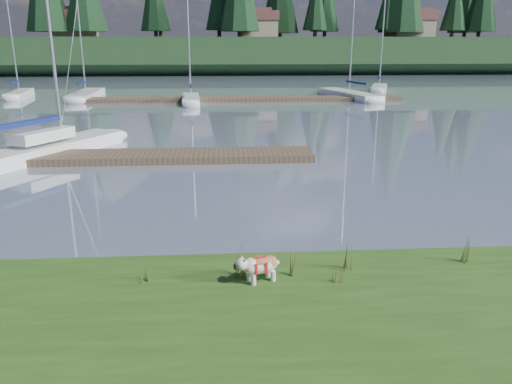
{
  "coord_description": "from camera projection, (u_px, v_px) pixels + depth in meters",
  "views": [
    {
      "loc": [
        0.33,
        -11.37,
        4.72
      ],
      "look_at": [
        1.05,
        -0.5,
        1.41
      ],
      "focal_mm": 35.0,
      "sensor_mm": 36.0,
      "label": 1
    }
  ],
  "objects": [
    {
      "name": "sailboat_main",
      "position": [
        62.0,
        143.0,
        21.84
      ],
      "size": [
        5.44,
        7.91,
        11.84
      ],
      "rotation": [
        0.0,
        0.0,
        1.05
      ],
      "color": "white",
      "rests_on": "ground"
    },
    {
      "name": "weed_2",
      "position": [
        350.0,
        257.0,
        9.85
      ],
      "size": [
        0.17,
        0.14,
        0.65
      ],
      "color": "#475B23",
      "rests_on": "bank"
    },
    {
      "name": "house_0",
      "position": [
        74.0,
        23.0,
        75.53
      ],
      "size": [
        6.3,
        5.3,
        4.65
      ],
      "color": "gray",
      "rests_on": "ridge"
    },
    {
      "name": "bulldog",
      "position": [
        260.0,
        265.0,
        9.38
      ],
      "size": [
        0.91,
        0.58,
        0.54
      ],
      "rotation": [
        0.0,
        0.0,
        3.5
      ],
      "color": "silver",
      "rests_on": "bank"
    },
    {
      "name": "weed_5",
      "position": [
        467.0,
        250.0,
        10.18
      ],
      "size": [
        0.17,
        0.14,
        0.64
      ],
      "color": "#475B23",
      "rests_on": "bank"
    },
    {
      "name": "dock_far",
      "position": [
        243.0,
        99.0,
        40.93
      ],
      "size": [
        26.0,
        2.2,
        0.3
      ],
      "primitive_type": "cube",
      "color": "#4C3D2C",
      "rests_on": "ground"
    },
    {
      "name": "sailboat_bg_1",
      "position": [
        88.0,
        94.0,
        43.42
      ],
      "size": [
        2.0,
        8.78,
        12.93
      ],
      "rotation": [
        0.0,
        0.0,
        1.6
      ],
      "color": "white",
      "rests_on": "ground"
    },
    {
      "name": "sailboat_bg_0",
      "position": [
        21.0,
        93.0,
        43.84
      ],
      "size": [
        2.27,
        6.75,
        9.77
      ],
      "rotation": [
        0.0,
        0.0,
        1.72
      ],
      "color": "white",
      "rests_on": "ground"
    },
    {
      "name": "house_2",
      "position": [
        411.0,
        24.0,
        77.86
      ],
      "size": [
        6.3,
        5.3,
        4.65
      ],
      "color": "gray",
      "rests_on": "ridge"
    },
    {
      "name": "weed_0",
      "position": [
        238.0,
        263.0,
        9.55
      ],
      "size": [
        0.17,
        0.14,
        0.7
      ],
      "color": "#475B23",
      "rests_on": "bank"
    },
    {
      "name": "ridge",
      "position": [
        220.0,
        55.0,
        81.18
      ],
      "size": [
        200.0,
        20.0,
        5.0
      ],
      "primitive_type": "cube",
      "color": "black",
      "rests_on": "ground"
    },
    {
      "name": "weed_4",
      "position": [
        337.0,
        274.0,
        9.41
      ],
      "size": [
        0.17,
        0.14,
        0.36
      ],
      "color": "#475B23",
      "rests_on": "bank"
    },
    {
      "name": "ground",
      "position": [
        219.0,
        101.0,
        40.85
      ],
      "size": [
        200.0,
        200.0,
        0.0
      ],
      "primitive_type": "plane",
      "color": "#7F8DA6",
      "rests_on": "ground"
    },
    {
      "name": "house_1",
      "position": [
        257.0,
        24.0,
        78.25
      ],
      "size": [
        6.3,
        5.3,
        4.65
      ],
      "color": "gray",
      "rests_on": "ridge"
    },
    {
      "name": "dock_near",
      "position": [
        119.0,
        157.0,
        20.5
      ],
      "size": [
        16.0,
        2.0,
        0.3
      ],
      "primitive_type": "cube",
      "color": "#4C3D2C",
      "rests_on": "ground"
    },
    {
      "name": "sailboat_bg_3",
      "position": [
        344.0,
        93.0,
        43.62
      ],
      "size": [
        4.33,
        9.33,
        13.37
      ],
      "rotation": [
        0.0,
        0.0,
        1.86
      ],
      "color": "white",
      "rests_on": "ground"
    },
    {
      "name": "conifer_5",
      "position": [
        316.0,
        0.0,
        76.85
      ],
      "size": [
        3.96,
        3.96,
        10.35
      ],
      "color": "#382619",
      "rests_on": "ridge"
    },
    {
      "name": "weed_3",
      "position": [
        145.0,
        272.0,
        9.37
      ],
      "size": [
        0.17,
        0.14,
        0.49
      ],
      "color": "#475B23",
      "rests_on": "bank"
    },
    {
      "name": "weed_1",
      "position": [
        291.0,
        263.0,
        9.65
      ],
      "size": [
        0.17,
        0.14,
        0.59
      ],
      "color": "#475B23",
      "rests_on": "bank"
    },
    {
      "name": "sailboat_bg_2",
      "position": [
        191.0,
        98.0,
        39.86
      ],
      "size": [
        1.65,
        6.42,
        9.72
      ],
      "rotation": [
        0.0,
        0.0,
        1.64
      ],
      "color": "white",
      "rests_on": "ground"
    },
    {
      "name": "sailboat_bg_4",
      "position": [
        379.0,
        87.0,
        49.3
      ],
      "size": [
        3.29,
        6.32,
        9.45
      ],
      "rotation": [
        0.0,
        0.0,
        1.22
      ],
      "color": "white",
      "rests_on": "ground"
    },
    {
      "name": "mud_lip",
      "position": [
        211.0,
        268.0,
        10.65
      ],
      "size": [
        60.0,
        0.5,
        0.14
      ],
      "primitive_type": "cube",
      "color": "#33281C",
      "rests_on": "ground"
    }
  ]
}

